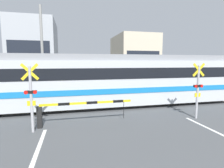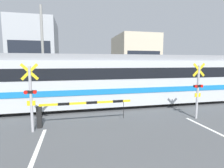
{
  "view_description": "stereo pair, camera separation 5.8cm",
  "coord_description": "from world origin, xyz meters",
  "px_view_note": "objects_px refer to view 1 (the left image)",
  "views": [
    {
      "loc": [
        -2.32,
        0.02,
        2.84
      ],
      "look_at": [
        0.0,
        9.76,
        1.6
      ],
      "focal_mm": 28.0,
      "sensor_mm": 36.0,
      "label": 1
    },
    {
      "loc": [
        -2.27,
        0.01,
        2.84
      ],
      "look_at": [
        0.0,
        9.76,
        1.6
      ],
      "focal_mm": 28.0,
      "sensor_mm": 36.0,
      "label": 2
    }
  ],
  "objects_px": {
    "crossing_barrier_far": "(129,87)",
    "crossing_signal_right": "(198,88)",
    "crossing_barrier_near": "(68,109)",
    "pedestrian": "(115,82)",
    "crossing_signal_left": "(31,95)",
    "commuter_train": "(82,80)"
  },
  "relations": [
    {
      "from": "crossing_barrier_far",
      "to": "crossing_signal_right",
      "type": "bearing_deg",
      "value": -77.25
    },
    {
      "from": "crossing_barrier_far",
      "to": "crossing_signal_right",
      "type": "distance_m",
      "value": 6.5
    },
    {
      "from": "crossing_barrier_near",
      "to": "crossing_barrier_far",
      "type": "height_order",
      "value": "same"
    },
    {
      "from": "crossing_barrier_near",
      "to": "crossing_signal_right",
      "type": "relative_size",
      "value": 1.51
    },
    {
      "from": "pedestrian",
      "to": "crossing_barrier_far",
      "type": "bearing_deg",
      "value": -70.14
    },
    {
      "from": "crossing_barrier_far",
      "to": "crossing_signal_left",
      "type": "distance_m",
      "value": 8.97
    },
    {
      "from": "commuter_train",
      "to": "crossing_barrier_near",
      "type": "height_order",
      "value": "commuter_train"
    },
    {
      "from": "crossing_signal_left",
      "to": "crossing_signal_right",
      "type": "height_order",
      "value": "same"
    },
    {
      "from": "crossing_signal_left",
      "to": "crossing_barrier_near",
      "type": "bearing_deg",
      "value": 16.58
    },
    {
      "from": "commuter_train",
      "to": "crossing_signal_right",
      "type": "distance_m",
      "value": 6.56
    },
    {
      "from": "commuter_train",
      "to": "crossing_signal_left",
      "type": "xyz_separation_m",
      "value": [
        -2.28,
        -3.6,
        -0.23
      ]
    },
    {
      "from": "commuter_train",
      "to": "crossing_signal_left",
      "type": "distance_m",
      "value": 4.27
    },
    {
      "from": "crossing_barrier_near",
      "to": "crossing_barrier_far",
      "type": "bearing_deg",
      "value": 50.05
    },
    {
      "from": "crossing_barrier_far",
      "to": "pedestrian",
      "type": "distance_m",
      "value": 2.26
    },
    {
      "from": "crossing_barrier_far",
      "to": "crossing_signal_left",
      "type": "height_order",
      "value": "crossing_signal_left"
    },
    {
      "from": "pedestrian",
      "to": "crossing_signal_left",
      "type": "bearing_deg",
      "value": -123.58
    },
    {
      "from": "crossing_barrier_far",
      "to": "crossing_signal_left",
      "type": "bearing_deg",
      "value": -135.22
    },
    {
      "from": "commuter_train",
      "to": "crossing_signal_right",
      "type": "relative_size",
      "value": 7.19
    },
    {
      "from": "crossing_barrier_near",
      "to": "pedestrian",
      "type": "distance_m",
      "value": 9.0
    },
    {
      "from": "crossing_barrier_far",
      "to": "pedestrian",
      "type": "bearing_deg",
      "value": 109.86
    },
    {
      "from": "commuter_train",
      "to": "crossing_barrier_near",
      "type": "distance_m",
      "value": 3.43
    },
    {
      "from": "commuter_train",
      "to": "crossing_barrier_far",
      "type": "height_order",
      "value": "commuter_train"
    }
  ]
}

